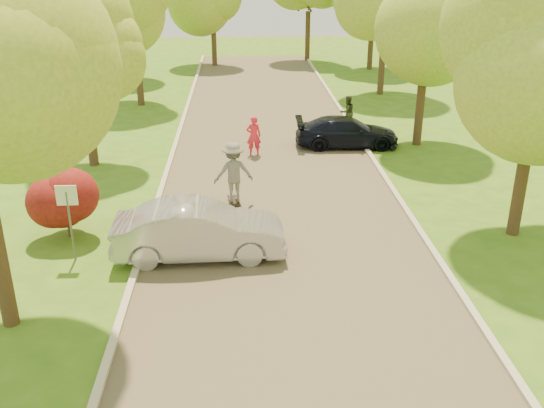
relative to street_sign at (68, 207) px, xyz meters
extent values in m
plane|color=#366417|center=(5.80, -4.00, -1.56)|extent=(100.00, 100.00, 0.00)
cube|color=#4C4438|center=(5.80, 4.00, -1.56)|extent=(8.00, 60.00, 0.01)
cube|color=#B2AD9E|center=(1.75, 4.00, -1.50)|extent=(0.18, 60.00, 0.12)
cube|color=#B2AD9E|center=(9.85, 4.00, -1.50)|extent=(0.18, 60.00, 0.12)
cylinder|color=#59595E|center=(0.00, 0.00, -0.56)|extent=(0.06, 0.06, 2.00)
cube|color=white|center=(0.00, 0.00, 0.34)|extent=(0.55, 0.04, 0.55)
cylinder|color=#382619|center=(-0.50, 1.50, -1.21)|extent=(0.12, 0.12, 0.70)
sphere|color=#590F0F|center=(-0.50, 1.50, -0.46)|extent=(1.70, 1.70, 1.70)
cylinder|color=#382619|center=(-1.20, 8.00, 0.01)|extent=(0.36, 0.36, 3.15)
sphere|color=olive|center=(-1.20, 8.00, 2.85)|extent=(4.20, 4.20, 4.20)
sphere|color=olive|center=(-0.57, 8.00, 3.48)|extent=(3.15, 3.15, 3.15)
cylinder|color=#382619|center=(-0.80, 18.00, 0.35)|extent=(0.36, 0.36, 3.83)
sphere|color=olive|center=(-0.80, 18.00, 3.70)|extent=(4.80, 4.80, 4.80)
cylinder|color=#382619|center=(12.60, 1.00, 0.35)|extent=(0.36, 0.36, 3.83)
sphere|color=olive|center=(12.60, 1.00, 3.76)|extent=(5.00, 5.00, 5.00)
cylinder|color=#382619|center=(12.20, 10.00, 0.12)|extent=(0.36, 0.36, 3.38)
sphere|color=olive|center=(12.20, 10.00, 3.13)|extent=(4.40, 4.40, 4.40)
sphere|color=olive|center=(12.86, 10.00, 3.79)|extent=(3.30, 3.30, 3.30)
cylinder|color=#382619|center=(12.80, 20.00, 0.46)|extent=(0.36, 0.36, 4.05)
cylinder|color=#382619|center=(-3.20, 26.00, 0.24)|extent=(0.36, 0.36, 3.60)
cylinder|color=#382619|center=(13.80, 28.00, 0.35)|extent=(0.36, 0.36, 3.83)
cylinder|color=#382619|center=(2.80, 30.00, 0.12)|extent=(0.36, 0.36, 3.38)
cylinder|color=#382619|center=(9.80, 32.00, 0.24)|extent=(0.36, 0.36, 3.60)
imported|color=#A7A7AC|center=(3.40, 0.06, -0.80)|extent=(4.70, 1.76, 1.53)
imported|color=black|center=(9.10, 9.89, -0.93)|extent=(4.43, 1.92, 1.27)
cube|color=black|center=(4.31, 3.72, -1.44)|extent=(0.48, 1.06, 0.02)
cylinder|color=#BFCC4C|center=(4.33, 4.09, -1.51)|extent=(0.05, 0.09, 0.08)
cylinder|color=#BFCC4C|center=(4.15, 4.06, -1.51)|extent=(0.05, 0.09, 0.08)
cylinder|color=#BFCC4C|center=(4.47, 3.37, -1.51)|extent=(0.05, 0.09, 0.08)
cylinder|color=#BFCC4C|center=(4.29, 3.34, -1.51)|extent=(0.05, 0.09, 0.08)
imported|color=slate|center=(4.31, 3.72, -0.43)|extent=(1.41, 0.98, 2.01)
imported|color=red|center=(5.10, 8.90, -0.74)|extent=(0.63, 0.44, 1.65)
imported|color=#2F3821|center=(9.60, 12.76, -0.79)|extent=(0.91, 0.81, 1.55)
camera|label=1|loc=(4.56, -14.88, 6.23)|focal=40.00mm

